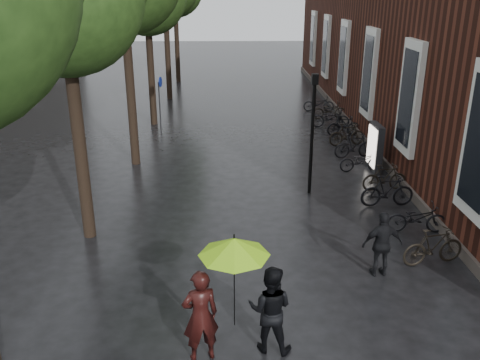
{
  "coord_description": "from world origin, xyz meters",
  "views": [
    {
      "loc": [
        -0.26,
        -5.38,
        6.3
      ],
      "look_at": [
        -0.05,
        6.43,
        1.8
      ],
      "focal_mm": 38.0,
      "sensor_mm": 36.0,
      "label": 1
    }
  ],
  "objects_px": {
    "parked_bicycles": "(353,144)",
    "lamp_post": "(313,123)",
    "person_burgundy": "(200,316)",
    "person_black": "(270,309)",
    "ad_lightbox": "(375,148)",
    "pedestrian_walking": "(382,244)"
  },
  "relations": [
    {
      "from": "pedestrian_walking",
      "to": "lamp_post",
      "type": "relative_size",
      "value": 0.41
    },
    {
      "from": "parked_bicycles",
      "to": "pedestrian_walking",
      "type": "bearing_deg",
      "value": -98.93
    },
    {
      "from": "ad_lightbox",
      "to": "lamp_post",
      "type": "relative_size",
      "value": 0.45
    },
    {
      "from": "parked_bicycles",
      "to": "ad_lightbox",
      "type": "height_order",
      "value": "ad_lightbox"
    },
    {
      "from": "lamp_post",
      "to": "parked_bicycles",
      "type": "bearing_deg",
      "value": 59.59
    },
    {
      "from": "person_black",
      "to": "parked_bicycles",
      "type": "xyz_separation_m",
      "value": [
        4.17,
        11.56,
        -0.39
      ]
    },
    {
      "from": "person_burgundy",
      "to": "person_black",
      "type": "relative_size",
      "value": 1.05
    },
    {
      "from": "person_burgundy",
      "to": "parked_bicycles",
      "type": "height_order",
      "value": "person_burgundy"
    },
    {
      "from": "person_black",
      "to": "pedestrian_walking",
      "type": "xyz_separation_m",
      "value": [
        2.76,
        2.54,
        -0.06
      ]
    },
    {
      "from": "pedestrian_walking",
      "to": "ad_lightbox",
      "type": "relative_size",
      "value": 0.92
    },
    {
      "from": "person_black",
      "to": "pedestrian_walking",
      "type": "height_order",
      "value": "person_black"
    },
    {
      "from": "lamp_post",
      "to": "pedestrian_walking",
      "type": "bearing_deg",
      "value": -79.88
    },
    {
      "from": "pedestrian_walking",
      "to": "person_black",
      "type": "bearing_deg",
      "value": 37.69
    },
    {
      "from": "person_black",
      "to": "pedestrian_walking",
      "type": "relative_size",
      "value": 1.07
    },
    {
      "from": "pedestrian_walking",
      "to": "parked_bicycles",
      "type": "relative_size",
      "value": 0.09
    },
    {
      "from": "pedestrian_walking",
      "to": "person_burgundy",
      "type": "bearing_deg",
      "value": 29.87
    },
    {
      "from": "parked_bicycles",
      "to": "ad_lightbox",
      "type": "relative_size",
      "value": 9.79
    },
    {
      "from": "person_black",
      "to": "ad_lightbox",
      "type": "height_order",
      "value": "ad_lightbox"
    },
    {
      "from": "person_black",
      "to": "lamp_post",
      "type": "distance_m",
      "value": 7.97
    },
    {
      "from": "parked_bicycles",
      "to": "lamp_post",
      "type": "bearing_deg",
      "value": -120.41
    },
    {
      "from": "parked_bicycles",
      "to": "person_black",
      "type": "bearing_deg",
      "value": -109.85
    },
    {
      "from": "person_burgundy",
      "to": "parked_bicycles",
      "type": "xyz_separation_m",
      "value": [
        5.42,
        11.8,
        -0.44
      ]
    }
  ]
}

